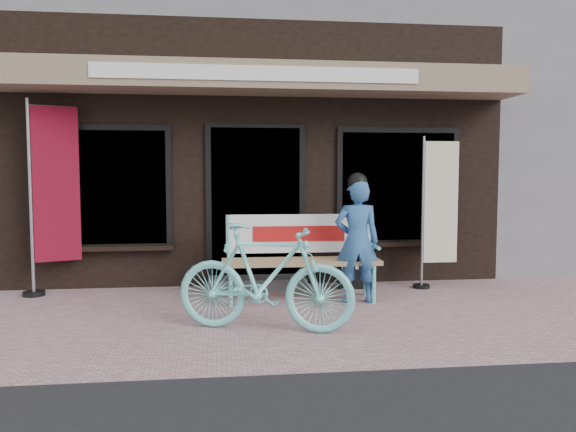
{
  "coord_description": "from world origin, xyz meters",
  "views": [
    {
      "loc": [
        -0.48,
        -5.66,
        1.55
      ],
      "look_at": [
        0.29,
        0.7,
        1.05
      ],
      "focal_mm": 35.0,
      "sensor_mm": 36.0,
      "label": 1
    }
  ],
  "objects": [
    {
      "name": "bicycle",
      "position": [
        -0.05,
        -0.28,
        0.53
      ],
      "size": [
        1.83,
        1.01,
        1.06
      ],
      "primitive_type": "imported",
      "rotation": [
        0.0,
        0.0,
        1.26
      ],
      "color": "#73E1DE",
      "rests_on": "ground"
    },
    {
      "name": "ground",
      "position": [
        0.0,
        0.0,
        0.0
      ],
      "size": [
        70.0,
        70.0,
        0.0
      ],
      "primitive_type": "plane",
      "color": "#B88C91",
      "rests_on": "ground"
    },
    {
      "name": "nobori_cream",
      "position": [
        2.4,
        1.5,
        1.04
      ],
      "size": [
        0.59,
        0.22,
        2.02
      ],
      "rotation": [
        0.0,
        0.0,
        -0.0
      ],
      "color": "gray",
      "rests_on": "ground"
    },
    {
      "name": "bench",
      "position": [
        0.48,
        1.06,
        0.6
      ],
      "size": [
        1.91,
        0.53,
        1.03
      ],
      "rotation": [
        0.0,
        0.0,
        -0.02
      ],
      "color": "#73E1DE",
      "rests_on": "ground"
    },
    {
      "name": "storefront",
      "position": [
        0.0,
        4.96,
        2.99
      ],
      "size": [
        7.0,
        6.77,
        6.0
      ],
      "color": "black",
      "rests_on": "ground"
    },
    {
      "name": "menu_stand",
      "position": [
        1.29,
        1.55,
        0.46
      ],
      "size": [
        0.45,
        0.13,
        0.9
      ],
      "rotation": [
        0.0,
        0.0,
        -0.07
      ],
      "color": "black",
      "rests_on": "ground"
    },
    {
      "name": "nobori_red",
      "position": [
        -2.59,
        1.72,
        1.27
      ],
      "size": [
        0.72,
        0.4,
        2.46
      ],
      "rotation": [
        0.0,
        0.0,
        0.38
      ],
      "color": "gray",
      "rests_on": "ground"
    },
    {
      "name": "person",
      "position": [
        1.13,
        0.81,
        0.76
      ],
      "size": [
        0.57,
        0.4,
        1.55
      ],
      "rotation": [
        0.0,
        0.0,
        -0.11
      ],
      "color": "#2C5D9A",
      "rests_on": "ground"
    }
  ]
}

